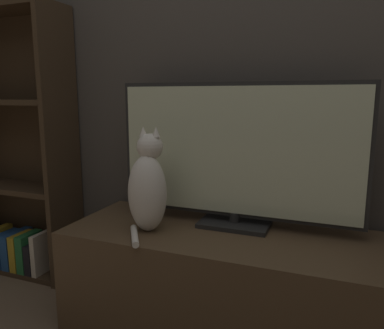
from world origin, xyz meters
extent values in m
cube|color=#47423D|center=(0.00, 1.22, 1.30)|extent=(4.80, 0.05, 2.60)
cube|color=brown|center=(0.00, 0.90, 0.23)|extent=(1.58, 0.56, 0.47)
cube|color=black|center=(-0.06, 1.01, 0.48)|extent=(0.32, 0.19, 0.02)
cylinder|color=black|center=(-0.06, 1.01, 0.51)|extent=(0.04, 0.04, 0.05)
cube|color=black|center=(-0.06, 1.02, 0.82)|extent=(1.12, 0.02, 0.61)
cube|color=beige|center=(-0.06, 1.00, 0.82)|extent=(1.08, 0.01, 0.57)
ellipsoid|color=silver|center=(-0.41, 0.81, 0.64)|extent=(0.18, 0.16, 0.34)
ellipsoid|color=black|center=(-0.41, 0.87, 0.62)|extent=(0.10, 0.06, 0.19)
sphere|color=silver|center=(-0.41, 0.84, 0.84)|extent=(0.12, 0.12, 0.12)
cone|color=silver|center=(-0.44, 0.84, 0.91)|extent=(0.04, 0.04, 0.04)
cone|color=silver|center=(-0.38, 0.84, 0.91)|extent=(0.04, 0.04, 0.04)
cylinder|color=silver|center=(-0.41, 0.70, 0.48)|extent=(0.13, 0.19, 0.03)
cube|color=#3D2D1E|center=(-1.07, 1.05, 0.78)|extent=(0.03, 0.28, 1.55)
cube|color=#3D2D1E|center=(-1.43, 1.18, 0.78)|extent=(0.74, 0.03, 1.55)
cube|color=#3D2D1E|center=(-1.43, 1.05, 0.01)|extent=(0.68, 0.25, 0.03)
cube|color=#3D2D1E|center=(-1.43, 1.05, 0.52)|extent=(0.68, 0.25, 0.03)
cube|color=#3D2D1E|center=(-1.43, 1.05, 1.03)|extent=(0.68, 0.25, 0.03)
cube|color=#3D2D1E|center=(-1.43, 1.05, 1.54)|extent=(0.68, 0.25, 0.03)
cube|color=navy|center=(-1.52, 1.02, 0.13)|extent=(0.07, 0.19, 0.20)
cube|color=navy|center=(-1.44, 1.03, 0.14)|extent=(0.06, 0.21, 0.21)
cube|color=#B79323|center=(-1.38, 1.01, 0.14)|extent=(0.05, 0.17, 0.22)
cube|color=#236B38|center=(-1.33, 1.01, 0.14)|extent=(0.05, 0.17, 0.23)
cube|color=black|center=(-1.27, 1.01, 0.12)|extent=(0.05, 0.17, 0.18)
cube|color=beige|center=(-1.22, 1.02, 0.15)|extent=(0.03, 0.20, 0.24)
camera|label=1|loc=(0.36, -0.61, 1.06)|focal=35.00mm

